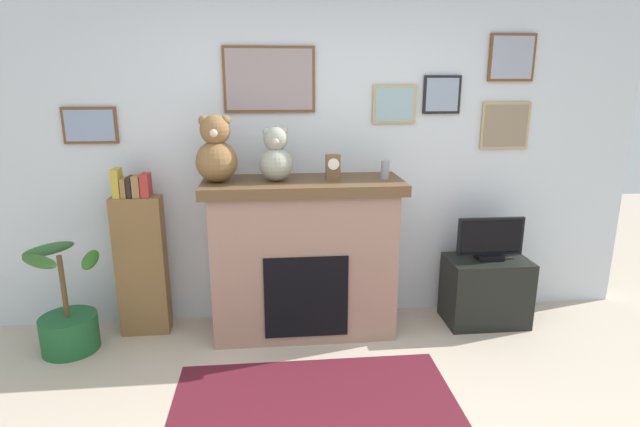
{
  "coord_description": "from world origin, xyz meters",
  "views": [
    {
      "loc": [
        -0.37,
        -1.96,
        1.91
      ],
      "look_at": [
        -0.02,
        1.67,
        0.94
      ],
      "focal_mm": 28.24,
      "sensor_mm": 36.0,
      "label": 1
    }
  ],
  "objects": [
    {
      "name": "television",
      "position": [
        1.32,
        1.64,
        0.7
      ],
      "size": [
        0.53,
        0.14,
        0.34
      ],
      "color": "black",
      "rests_on": "tv_stand"
    },
    {
      "name": "bookshelf",
      "position": [
        -1.37,
        1.74,
        0.59
      ],
      "size": [
        0.36,
        0.16,
        1.29
      ],
      "color": "brown",
      "rests_on": "ground_plane"
    },
    {
      "name": "teddy_bear_brown",
      "position": [
        -0.76,
        1.65,
        1.42
      ],
      "size": [
        0.3,
        0.3,
        0.48
      ],
      "color": "brown",
      "rests_on": "fireplace"
    },
    {
      "name": "fireplace",
      "position": [
        -0.14,
        1.67,
        0.61
      ],
      "size": [
        1.47,
        0.6,
        1.2
      ],
      "color": "#997463",
      "rests_on": "ground_plane"
    },
    {
      "name": "mantel_clock",
      "position": [
        0.08,
        1.65,
        1.29
      ],
      "size": [
        0.1,
        0.08,
        0.19
      ],
      "color": "brown",
      "rests_on": "fireplace"
    },
    {
      "name": "teddy_bear_cream",
      "position": [
        -0.33,
        1.65,
        1.38
      ],
      "size": [
        0.24,
        0.24,
        0.39
      ],
      "color": "#9A9B89",
      "rests_on": "fireplace"
    },
    {
      "name": "candle_jar",
      "position": [
        0.47,
        1.65,
        1.27
      ],
      "size": [
        0.06,
        0.06,
        0.14
      ],
      "primitive_type": "cylinder",
      "color": "gray",
      "rests_on": "fireplace"
    },
    {
      "name": "back_wall",
      "position": [
        0.0,
        2.0,
        1.31
      ],
      "size": [
        5.2,
        0.15,
        2.6
      ],
      "color": "silver",
      "rests_on": "ground_plane"
    },
    {
      "name": "area_rug",
      "position": [
        -0.14,
        0.72,
        0.0
      ],
      "size": [
        1.74,
        0.94,
        0.01
      ],
      "primitive_type": "cube",
      "color": "#531621",
      "rests_on": "ground_plane"
    },
    {
      "name": "potted_plant",
      "position": [
        -1.86,
        1.51,
        0.24
      ],
      "size": [
        0.55,
        0.54,
        0.78
      ],
      "color": "#1E592D",
      "rests_on": "ground_plane"
    },
    {
      "name": "tv_stand",
      "position": [
        1.32,
        1.64,
        0.27
      ],
      "size": [
        0.64,
        0.4,
        0.54
      ],
      "primitive_type": "cube",
      "color": "black",
      "rests_on": "ground_plane"
    }
  ]
}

